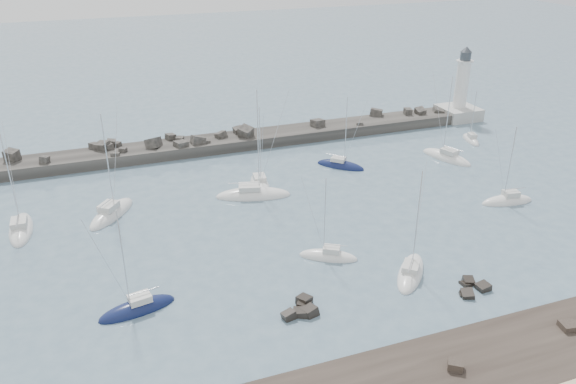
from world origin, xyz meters
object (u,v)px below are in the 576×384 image
Objects in this scene: sailboat_4 at (328,257)px; sailboat_7 at (340,166)px; sailboat_8 at (507,201)px; sailboat_10 at (471,140)px; sailboat_1 at (137,309)px; sailboat_9 at (446,158)px; lighthouse at (459,103)px; sailboat_0 at (21,230)px; sailboat_6 at (411,273)px; sailboat_5 at (260,186)px; sailboat_2 at (112,214)px; sailboat_3 at (253,195)px.

sailboat_7 reaches higher than sailboat_4.
sailboat_10 is (10.37, 22.05, -0.01)m from sailboat_8.
sailboat_8 is (50.14, 7.05, 0.01)m from sailboat_1.
sailboat_9 is at bearing 34.93° from sailboat_4.
lighthouse is 1.03× the size of sailboat_0.
lighthouse is 13.14m from sailboat_10.
sailboat_9 is (23.12, 27.17, 0.01)m from sailboat_6.
sailboat_0 is 1.19× the size of sailboat_8.
sailboat_0 is 1.08× the size of sailboat_5.
sailboat_0 is 63.47m from sailboat_8.
sailboat_9 is at bearing -0.04° from sailboat_5.
sailboat_4 is 0.88× the size of sailboat_7.
sailboat_5 is at bearing -168.69° from sailboat_7.
sailboat_1 is 0.93× the size of sailboat_5.
lighthouse is at bearing 14.11° from sailboat_0.
lighthouse is at bearing 15.91° from sailboat_2.
sailboat_7 is 17.81m from sailboat_9.
sailboat_5 is (31.73, 2.32, -0.01)m from sailboat_0.
lighthouse is 1.52× the size of sailboat_10.
sailboat_2 is 53.07m from sailboat_8.
sailboat_1 is 28.76m from sailboat_6.
sailboat_5 is (-45.92, -17.20, -2.95)m from lighthouse.
sailboat_9 reaches higher than sailboat_7.
sailboat_5 is (1.88, 2.74, -0.00)m from sailboat_3.
sailboat_1 is 21.66m from sailboat_4.
sailboat_4 is at bearing -139.24° from lighthouse.
sailboat_9 is (-14.27, -17.23, -2.95)m from lighthouse.
sailboat_2 is 1.23× the size of sailboat_8.
sailboat_1 reaches higher than sailboat_4.
sailboat_8 is at bearing 26.41° from sailboat_6.
sailboat_7 is at bearing 7.58° from sailboat_2.
sailboat_2 is 38.82m from sailboat_6.
sailboat_6 is 30.52m from sailboat_7.
sailboat_5 is at bearing 49.62° from sailboat_1.
sailboat_9 reaches higher than sailboat_4.
sailboat_2 is at bearing 92.30° from sailboat_1.
sailboat_8 reaches higher than sailboat_10.
sailboat_1 is 0.95× the size of sailboat_6.
sailboat_7 is 25.10m from sailboat_8.
sailboat_2 reaches higher than sailboat_9.
sailboat_6 is 1.08× the size of sailboat_8.
lighthouse is 1.11× the size of sailboat_5.
sailboat_5 reaches higher than sailboat_8.
sailboat_2 is 1.02× the size of sailboat_9.
sailboat_9 is (51.64, 23.49, 0.00)m from sailboat_1.
lighthouse is at bearing 24.31° from sailboat_7.
sailboat_6 is 1.06× the size of sailboat_7.
sailboat_7 is at bearing 170.83° from sailboat_9.
sailboat_0 is 47.32m from sailboat_6.
sailboat_6 is at bearing -100.46° from sailboat_7.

